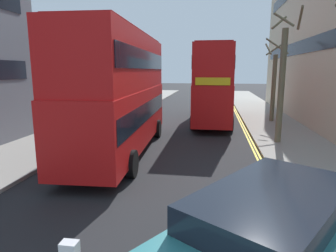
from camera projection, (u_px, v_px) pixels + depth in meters
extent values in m
cube|color=gray|center=(294.00, 144.00, 15.62)|extent=(4.00, 80.00, 0.14)
cube|color=gray|center=(66.00, 135.00, 17.61)|extent=(4.00, 80.00, 0.14)
cube|color=yellow|center=(258.00, 154.00, 14.01)|extent=(0.10, 56.00, 0.01)
cube|color=yellow|center=(255.00, 153.00, 14.03)|extent=(0.10, 56.00, 0.01)
cube|color=red|center=(122.00, 117.00, 14.03)|extent=(3.00, 10.91, 2.60)
cube|color=red|center=(120.00, 62.00, 13.55)|extent=(2.94, 10.69, 2.50)
cube|color=black|center=(122.00, 110.00, 13.97)|extent=(3.01, 10.48, 0.84)
cube|color=black|center=(120.00, 60.00, 13.53)|extent=(2.99, 10.26, 0.80)
cube|color=yellow|center=(143.00, 80.00, 18.99)|extent=(2.00, 0.15, 0.44)
cube|color=maroon|center=(119.00, 33.00, 13.31)|extent=(2.70, 9.81, 0.10)
cylinder|color=black|center=(117.00, 128.00, 17.66)|extent=(0.35, 1.05, 1.04)
cylinder|color=black|center=(158.00, 129.00, 17.39)|extent=(0.35, 1.05, 1.04)
cylinder|color=black|center=(67.00, 161.00, 11.13)|extent=(0.35, 1.05, 1.04)
cylinder|color=black|center=(132.00, 164.00, 10.86)|extent=(0.35, 1.05, 1.04)
cube|color=red|center=(213.00, 99.00, 22.40)|extent=(2.52, 10.80, 2.60)
cube|color=red|center=(214.00, 65.00, 21.92)|extent=(2.46, 10.59, 2.50)
cube|color=black|center=(213.00, 95.00, 22.35)|extent=(2.54, 10.37, 0.84)
cube|color=black|center=(214.00, 64.00, 21.91)|extent=(2.53, 10.16, 0.80)
cube|color=yellow|center=(213.00, 81.00, 16.89)|extent=(2.00, 0.06, 0.44)
cube|color=maroon|center=(214.00, 47.00, 21.68)|extent=(2.26, 9.72, 0.10)
cylinder|color=black|center=(231.00, 123.00, 19.19)|extent=(0.30, 1.04, 1.04)
cylinder|color=black|center=(193.00, 122.00, 19.57)|extent=(0.30, 1.04, 1.04)
cylinder|color=black|center=(227.00, 110.00, 25.69)|extent=(0.30, 1.04, 1.04)
cylinder|color=black|center=(198.00, 109.00, 26.07)|extent=(0.30, 1.04, 1.04)
cube|color=black|center=(273.00, 212.00, 4.59)|extent=(3.11, 3.49, 0.76)
cylinder|color=black|center=(253.00, 237.00, 6.40)|extent=(0.56, 0.69, 0.68)
cylinder|color=#2D2D38|center=(279.00, 117.00, 21.59)|extent=(0.22, 0.22, 0.85)
cube|color=#338C4C|center=(280.00, 107.00, 21.46)|extent=(0.34, 0.22, 0.56)
sphere|color=tan|center=(280.00, 102.00, 21.38)|extent=(0.20, 0.20, 0.20)
cylinder|color=#6B6047|center=(281.00, 87.00, 15.20)|extent=(0.31, 0.31, 5.86)
cylinder|color=#6B6047|center=(300.00, 18.00, 14.39)|extent=(0.30, 1.33, 0.98)
cylinder|color=#6B6047|center=(279.00, 23.00, 15.00)|extent=(0.86, 0.64, 0.72)
cylinder|color=#6B6047|center=(284.00, 19.00, 14.19)|extent=(0.99, 0.53, 0.77)
cylinder|color=#6B6047|center=(273.00, 88.00, 21.83)|extent=(0.31, 0.31, 4.91)
cylinder|color=#6B6047|center=(283.00, 50.00, 21.23)|extent=(0.12, 1.03, 0.77)
cylinder|color=#6B6047|center=(276.00, 49.00, 21.91)|extent=(1.37, 0.30, 1.01)
cylinder|color=#6B6047|center=(268.00, 49.00, 21.27)|extent=(0.35, 1.18, 0.87)
cylinder|color=#6B6047|center=(277.00, 46.00, 20.54)|extent=(1.60, 0.31, 1.17)
cube|color=black|center=(302.00, 47.00, 21.53)|extent=(0.04, 24.64, 1.00)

